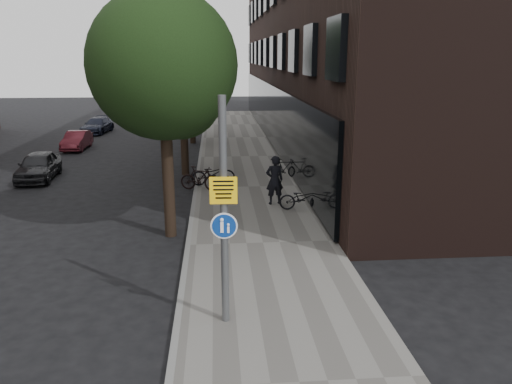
{
  "coord_description": "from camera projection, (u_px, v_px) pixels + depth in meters",
  "views": [
    {
      "loc": [
        -1.1,
        -10.69,
        5.58
      ],
      "look_at": [
        -0.05,
        2.27,
        2.0
      ],
      "focal_mm": 35.0,
      "sensor_mm": 36.0,
      "label": 1
    }
  ],
  "objects": [
    {
      "name": "pedestrian",
      "position": [
        275.0,
        180.0,
        18.71
      ],
      "size": [
        0.74,
        0.55,
        1.86
      ],
      "primitive_type": "imported",
      "rotation": [
        0.0,
        0.0,
        3.31
      ],
      "color": "black",
      "rests_on": "sidewalk"
    },
    {
      "name": "parked_car_near",
      "position": [
        38.0,
        166.0,
        23.04
      ],
      "size": [
        1.76,
        3.85,
        1.28
      ],
      "primitive_type": "imported",
      "rotation": [
        0.0,
        0.0,
        0.07
      ],
      "color": "black",
      "rests_on": "ground"
    },
    {
      "name": "street_tree_near",
      "position": [
        166.0,
        71.0,
        14.75
      ],
      "size": [
        4.4,
        4.4,
        7.5
      ],
      "color": "black",
      "rests_on": "ground"
    },
    {
      "name": "parked_bike_curb_near",
      "position": [
        213.0,
        174.0,
        21.59
      ],
      "size": [
        1.97,
        0.92,
        1.0
      ],
      "primitive_type": "imported",
      "rotation": [
        0.0,
        0.0,
        1.71
      ],
      "color": "black",
      "rests_on": "sidewalk"
    },
    {
      "name": "signpost",
      "position": [
        224.0,
        213.0,
        10.0
      ],
      "size": [
        0.55,
        0.16,
        4.73
      ],
      "rotation": [
        0.0,
        0.0,
        -0.04
      ],
      "color": "#595B5E",
      "rests_on": "sidewalk"
    },
    {
      "name": "street_tree_far",
      "position": [
        192.0,
        63.0,
        31.56
      ],
      "size": [
        5.0,
        5.0,
        7.8
      ],
      "color": "black",
      "rests_on": "ground"
    },
    {
      "name": "parked_car_far",
      "position": [
        97.0,
        125.0,
        36.84
      ],
      "size": [
        2.06,
        4.04,
        1.12
      ],
      "primitive_type": "imported",
      "rotation": [
        0.0,
        0.0,
        -0.13
      ],
      "color": "#1A1E2E",
      "rests_on": "ground"
    },
    {
      "name": "parked_bike_curb_far",
      "position": [
        200.0,
        178.0,
        20.72
      ],
      "size": [
        1.76,
        0.97,
        1.02
      ],
      "primitive_type": "imported",
      "rotation": [
        0.0,
        0.0,
        1.26
      ],
      "color": "black",
      "rests_on": "sidewalk"
    },
    {
      "name": "curb_edge",
      "position": [
        196.0,
        189.0,
        21.28
      ],
      "size": [
        0.15,
        60.0,
        0.13
      ],
      "primitive_type": "cube",
      "color": "slate",
      "rests_on": "ground"
    },
    {
      "name": "sidewalk",
      "position": [
        248.0,
        188.0,
        21.45
      ],
      "size": [
        4.5,
        60.0,
        0.12
      ],
      "primitive_type": "cube",
      "color": "slate",
      "rests_on": "ground"
    },
    {
      "name": "street_tree_mid",
      "position": [
        183.0,
        66.0,
        22.91
      ],
      "size": [
        5.0,
        5.0,
        7.8
      ],
      "color": "black",
      "rests_on": "ground"
    },
    {
      "name": "parked_bike_facade_far",
      "position": [
        284.0,
        168.0,
        22.83
      ],
      "size": [
        1.52,
        0.47,
        0.91
      ],
      "primitive_type": "imported",
      "rotation": [
        0.0,
        0.0,
        1.6
      ],
      "color": "black",
      "rests_on": "sidewalk"
    },
    {
      "name": "parked_car_mid",
      "position": [
        77.0,
        140.0,
        30.4
      ],
      "size": [
        1.22,
        3.37,
        1.1
      ],
      "primitive_type": "imported",
      "rotation": [
        0.0,
        0.0,
        -0.02
      ],
      "color": "maroon",
      "rests_on": "ground"
    },
    {
      "name": "parked_bike_facade_near",
      "position": [
        303.0,
        198.0,
        18.11
      ],
      "size": [
        1.74,
        0.75,
        0.89
      ],
      "primitive_type": "imported",
      "rotation": [
        0.0,
        0.0,
        1.47
      ],
      "color": "black",
      "rests_on": "sidewalk"
    },
    {
      "name": "ground",
      "position": [
        266.0,
        298.0,
        11.84
      ],
      "size": [
        120.0,
        120.0,
        0.0
      ],
      "primitive_type": "plane",
      "color": "black",
      "rests_on": "ground"
    }
  ]
}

